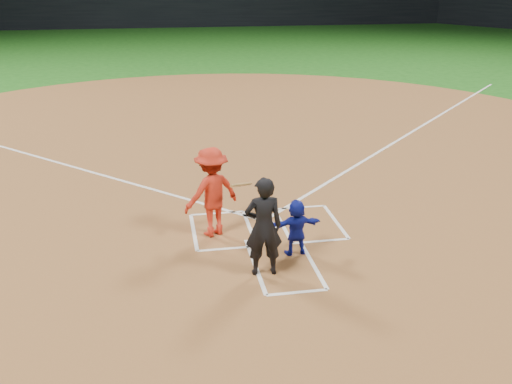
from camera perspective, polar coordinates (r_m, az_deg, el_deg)
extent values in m
plane|color=#185615|center=(12.55, 1.03, -3.52)|extent=(120.00, 120.00, 0.00)
cylinder|color=brown|center=(18.10, -2.64, 4.38)|extent=(28.00, 28.00, 0.01)
cube|color=black|center=(59.33, -8.36, 17.54)|extent=(80.00, 1.20, 3.20)
cylinder|color=white|center=(12.54, 1.03, -3.43)|extent=(0.60, 0.60, 0.02)
imported|color=#131E9F|center=(11.18, 4.04, -3.53)|extent=(1.07, 0.40, 1.14)
imported|color=black|center=(10.28, 0.76, -3.49)|extent=(0.70, 0.47, 1.89)
cube|color=white|center=(13.24, -3.90, -2.13)|extent=(1.22, 0.08, 0.01)
cube|color=white|center=(11.59, -2.88, -5.67)|extent=(1.22, 0.08, 0.01)
cube|color=white|center=(12.48, -0.64, -3.58)|extent=(0.08, 1.83, 0.01)
cube|color=white|center=(12.36, -6.24, -3.98)|extent=(0.08, 1.83, 0.01)
cube|color=white|center=(13.56, 4.35, -1.55)|extent=(1.22, 0.08, 0.01)
cube|color=white|center=(11.96, 6.51, -4.89)|extent=(1.22, 0.08, 0.01)
cube|color=white|center=(12.61, 2.68, -3.33)|extent=(0.08, 1.83, 0.01)
cube|color=white|center=(12.92, 7.97, -2.90)|extent=(0.08, 1.83, 0.01)
cube|color=white|center=(10.96, -0.09, -7.33)|extent=(0.08, 2.20, 0.01)
cube|color=white|center=(11.18, 5.51, -6.82)|extent=(0.08, 2.20, 0.01)
cube|color=white|center=(10.13, 4.13, -9.99)|extent=(1.10, 0.08, 0.01)
cube|color=white|center=(21.40, 16.07, 6.25)|extent=(14.21, 14.21, 0.01)
cube|color=white|center=(19.87, -23.91, 4.12)|extent=(14.21, 14.21, 0.01)
imported|color=red|center=(11.86, -4.45, -0.01)|extent=(1.42, 1.16, 1.91)
cylinder|color=#A6773D|center=(11.73, -1.49, 0.74)|extent=(0.57, 0.70, 0.28)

